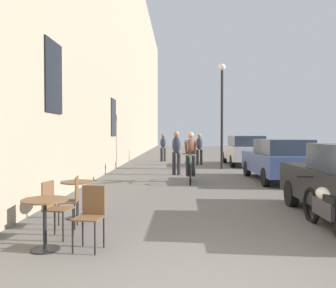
% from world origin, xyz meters
% --- Properties ---
extents(building_facade_left, '(0.54, 68.00, 13.80)m').
position_xyz_m(building_facade_left, '(-3.45, 14.00, 6.90)').
color(building_facade_left, tan).
rests_on(building_facade_left, ground_plane).
extents(cafe_table_near, '(0.64, 0.64, 0.72)m').
position_xyz_m(cafe_table_near, '(-2.10, 1.50, 0.52)').
color(cafe_table_near, black).
rests_on(cafe_table_near, ground_plane).
extents(cafe_chair_near_toward_street, '(0.44, 0.44, 0.89)m').
position_xyz_m(cafe_chair_near_toward_street, '(-2.18, 2.08, 0.52)').
color(cafe_chair_near_toward_street, black).
rests_on(cafe_chair_near_toward_street, ground_plane).
extents(cafe_chair_near_toward_wall, '(0.44, 0.44, 0.89)m').
position_xyz_m(cafe_chair_near_toward_wall, '(-1.47, 1.58, 0.52)').
color(cafe_chair_near_toward_wall, black).
rests_on(cafe_chair_near_toward_wall, ground_plane).
extents(cafe_table_mid, '(0.64, 0.64, 0.72)m').
position_xyz_m(cafe_table_mid, '(-2.18, 3.37, 0.52)').
color(cafe_table_mid, black).
rests_on(cafe_table_mid, ground_plane).
extents(cafe_chair_mid_toward_street, '(0.43, 0.43, 0.89)m').
position_xyz_m(cafe_chair_mid_toward_street, '(-2.10, 2.70, 0.52)').
color(cafe_chair_mid_toward_street, black).
rests_on(cafe_chair_mid_toward_street, ground_plane).
extents(cyclist_on_bicycle, '(0.52, 1.76, 1.74)m').
position_xyz_m(cyclist_on_bicycle, '(0.19, 8.57, 0.81)').
color(cyclist_on_bicycle, black).
rests_on(cyclist_on_bicycle, ground_plane).
extents(pedestrian_near, '(0.38, 0.30, 1.76)m').
position_xyz_m(pedestrian_near, '(-0.30, 10.73, 0.99)').
color(pedestrian_near, '#26262D').
rests_on(pedestrian_near, ground_plane).
extents(pedestrian_mid, '(0.35, 0.26, 1.65)m').
position_xyz_m(pedestrian_mid, '(-0.32, 13.07, 0.93)').
color(pedestrian_mid, '#26262D').
rests_on(pedestrian_mid, ground_plane).
extents(pedestrian_far, '(0.35, 0.26, 1.67)m').
position_xyz_m(pedestrian_far, '(0.89, 15.34, 0.94)').
color(pedestrian_far, '#26262D').
rests_on(pedestrian_far, ground_plane).
extents(pedestrian_furthest, '(0.37, 0.28, 1.64)m').
position_xyz_m(pedestrian_furthest, '(-1.13, 17.82, 0.92)').
color(pedestrian_furthest, '#26262D').
rests_on(pedestrian_furthest, ground_plane).
extents(street_lamp, '(0.32, 0.32, 4.90)m').
position_xyz_m(street_lamp, '(1.81, 13.20, 3.11)').
color(street_lamp, black).
rests_on(street_lamp, ground_plane).
extents(parked_car_second, '(1.79, 4.12, 1.46)m').
position_xyz_m(parked_car_second, '(3.24, 8.92, 0.75)').
color(parked_car_second, '#384C84').
rests_on(parked_car_second, ground_plane).
extents(parked_car_third, '(1.85, 4.34, 1.54)m').
position_xyz_m(parked_car_third, '(3.23, 15.22, 0.80)').
color(parked_car_third, '#B7B7BC').
rests_on(parked_car_third, ground_plane).
extents(parked_motorcycle, '(0.62, 2.15, 0.92)m').
position_xyz_m(parked_motorcycle, '(2.25, 2.51, 0.40)').
color(parked_motorcycle, black).
rests_on(parked_motorcycle, ground_plane).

